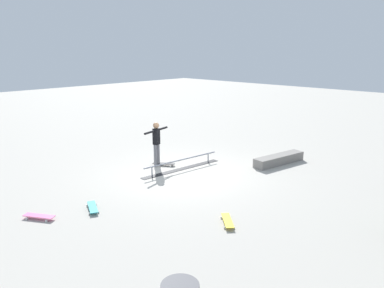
% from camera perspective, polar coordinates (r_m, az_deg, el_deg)
% --- Properties ---
extents(ground_plane, '(60.00, 60.00, 0.00)m').
position_cam_1_polar(ground_plane, '(12.54, -1.37, -4.56)').
color(ground_plane, '#ADA89E').
extents(grind_rail, '(3.29, 0.60, 0.37)m').
position_cam_1_polar(grind_rail, '(12.93, -1.60, -3.23)').
color(grind_rail, black).
rests_on(grind_rail, ground_plane).
extents(skate_ledge, '(2.26, 0.86, 0.33)m').
position_cam_1_polar(skate_ledge, '(13.90, 13.31, -2.33)').
color(skate_ledge, gray).
rests_on(skate_ledge, ground_plane).
extents(skater_main, '(1.28, 0.36, 1.61)m').
position_cam_1_polar(skater_main, '(13.09, -5.53, 0.47)').
color(skater_main, slate).
rests_on(skater_main, ground_plane).
extents(skateboard_main, '(0.59, 0.78, 0.09)m').
position_cam_1_polar(skateboard_main, '(13.36, -4.38, -3.05)').
color(skateboard_main, black).
rests_on(skateboard_main, ground_plane).
extents(loose_skateboard_teal, '(0.52, 0.81, 0.09)m').
position_cam_1_polar(loose_skateboard_teal, '(10.13, -15.14, -9.41)').
color(loose_skateboard_teal, teal).
rests_on(loose_skateboard_teal, ground_plane).
extents(loose_skateboard_pink, '(0.58, 0.79, 0.09)m').
position_cam_1_polar(loose_skateboard_pink, '(10.05, -22.60, -10.26)').
color(loose_skateboard_pink, '#E05993').
rests_on(loose_skateboard_pink, ground_plane).
extents(loose_skateboard_yellow, '(0.69, 0.73, 0.09)m').
position_cam_1_polar(loose_skateboard_yellow, '(9.12, 5.52, -11.71)').
color(loose_skateboard_yellow, yellow).
rests_on(loose_skateboard_yellow, ground_plane).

